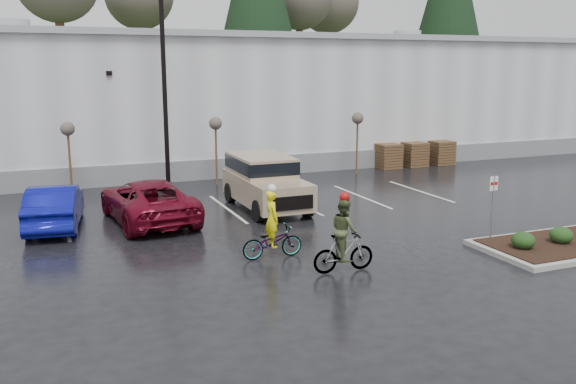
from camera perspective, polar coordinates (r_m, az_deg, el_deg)
name	(u,v)px	position (r m, az deg, el deg)	size (l,w,h in m)	color
ground	(390,260)	(18.03, 9.49, -6.29)	(120.00, 120.00, 0.00)	black
warehouse	(199,97)	(37.69, -8.35, 8.76)	(60.50, 15.50, 7.20)	#BABCBF
wooded_ridge	(139,93)	(60.27, -13.76, 9.00)	(80.00, 25.00, 6.00)	#243516
lamppost	(163,62)	(27.01, -11.58, 11.84)	(0.50, 1.00, 9.22)	black
sapling_west	(68,133)	(27.68, -19.91, 5.23)	(0.60, 0.60, 3.20)	#472D1C
sapling_mid	(216,127)	(28.70, -6.79, 6.05)	(0.60, 0.60, 3.20)	#472D1C
sapling_east	(358,122)	(31.54, 6.53, 6.57)	(0.60, 0.60, 3.20)	#472D1C
pallet_stack_a	(388,156)	(33.89, 9.35, 3.35)	(1.20, 1.20, 1.35)	#472D1C
pallet_stack_b	(414,154)	(34.81, 11.73, 3.48)	(1.20, 1.20, 1.35)	#472D1C
pallet_stack_c	(441,153)	(35.84, 14.13, 3.60)	(1.20, 1.20, 1.35)	#472D1C
shrub_a	(523,240)	(19.55, 21.15, -4.25)	(0.70, 0.70, 0.52)	black
shrub_b	(561,235)	(20.59, 24.20, -3.71)	(0.70, 0.70, 0.52)	black
fire_lane_sign	(493,201)	(20.04, 18.61, -0.76)	(0.30, 0.05, 2.20)	gray
car_blue	(55,206)	(22.56, -20.98, -1.26)	(1.61, 4.61, 1.52)	#0C1086
car_red	(148,201)	(22.48, -12.96, -0.79)	(2.56, 5.56, 1.54)	maroon
suv_tan	(266,183)	(23.83, -2.05, 0.84)	(2.20, 5.10, 2.06)	tan
cyclist_hivis	(272,235)	(17.80, -1.48, -4.05)	(1.83, 0.66, 2.20)	#3F3F44
cyclist_olive	(344,243)	(16.64, 5.24, -4.76)	(1.73, 0.83, 2.23)	#3F3F44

